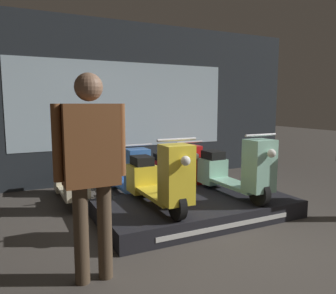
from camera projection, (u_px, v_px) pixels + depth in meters
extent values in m
plane|color=#423D38|center=(232.00, 246.00, 3.64)|extent=(30.00, 30.00, 0.00)
cube|color=#23282D|center=(125.00, 103.00, 6.65)|extent=(8.08, 0.08, 3.20)
cube|color=silver|center=(126.00, 105.00, 6.61)|extent=(4.44, 0.01, 1.70)
cube|color=black|center=(197.00, 208.00, 4.59)|extent=(2.72, 1.43, 0.24)
cube|color=silver|center=(228.00, 226.00, 3.95)|extent=(1.90, 0.01, 0.06)
cylinder|color=black|center=(177.00, 205.00, 3.78)|extent=(0.09, 0.34, 0.34)
cylinder|color=black|center=(141.00, 184.00, 4.79)|extent=(0.09, 0.34, 0.34)
cube|color=yellow|center=(157.00, 194.00, 4.29)|extent=(0.33, 1.03, 0.05)
cube|color=yellow|center=(176.00, 174.00, 3.76)|extent=(0.34, 0.31, 0.69)
cube|color=yellow|center=(142.00, 178.00, 4.76)|extent=(0.36, 0.36, 0.40)
cube|color=black|center=(142.00, 161.00, 4.72)|extent=(0.26, 0.33, 0.13)
cylinder|color=silver|center=(177.00, 140.00, 3.69)|extent=(0.49, 0.03, 0.03)
sphere|color=white|center=(186.00, 161.00, 3.54)|extent=(0.11, 0.11, 0.11)
cylinder|color=black|center=(260.00, 193.00, 4.31)|extent=(0.09, 0.34, 0.34)
cylinder|color=black|center=(212.00, 176.00, 5.33)|extent=(0.09, 0.34, 0.34)
cube|color=#8EC6AD|center=(233.00, 184.00, 4.82)|extent=(0.33, 1.03, 0.05)
cube|color=#8EC6AD|center=(259.00, 166.00, 4.29)|extent=(0.34, 0.31, 0.69)
cube|color=#8EC6AD|center=(212.00, 171.00, 5.29)|extent=(0.36, 0.36, 0.40)
cube|color=black|center=(213.00, 155.00, 5.25)|extent=(0.26, 0.33, 0.13)
cylinder|color=silver|center=(261.00, 135.00, 4.23)|extent=(0.49, 0.03, 0.03)
sphere|color=white|center=(272.00, 153.00, 4.07)|extent=(0.11, 0.11, 0.11)
cylinder|color=black|center=(78.00, 201.00, 4.77)|extent=(0.09, 0.34, 0.34)
cylinder|color=black|center=(65.00, 184.00, 5.78)|extent=(0.09, 0.34, 0.34)
cube|color=beige|center=(71.00, 192.00, 5.27)|extent=(0.33, 1.03, 0.05)
cube|color=beige|center=(76.00, 176.00, 4.74)|extent=(0.34, 0.31, 0.69)
cube|color=beige|center=(65.00, 179.00, 5.74)|extent=(0.36, 0.36, 0.40)
cube|color=black|center=(65.00, 165.00, 5.70)|extent=(0.26, 0.33, 0.13)
cylinder|color=silver|center=(76.00, 149.00, 4.68)|extent=(0.49, 0.03, 0.03)
sphere|color=white|center=(79.00, 166.00, 4.53)|extent=(0.11, 0.11, 0.11)
cylinder|color=black|center=(138.00, 193.00, 5.17)|extent=(0.09, 0.34, 0.34)
cylinder|color=black|center=(117.00, 178.00, 6.19)|extent=(0.09, 0.34, 0.34)
cube|color=#386BBC|center=(126.00, 186.00, 5.68)|extent=(0.33, 1.03, 0.05)
cube|color=#386BBC|center=(137.00, 170.00, 5.15)|extent=(0.34, 0.31, 0.69)
cube|color=#386BBC|center=(117.00, 174.00, 6.15)|extent=(0.36, 0.36, 0.40)
cube|color=black|center=(117.00, 160.00, 6.11)|extent=(0.26, 0.33, 0.13)
cylinder|color=silver|center=(137.00, 145.00, 5.09)|extent=(0.49, 0.03, 0.03)
sphere|color=white|center=(142.00, 161.00, 4.93)|extent=(0.11, 0.11, 0.11)
cylinder|color=black|center=(190.00, 187.00, 5.58)|extent=(0.09, 0.34, 0.34)
cylinder|color=black|center=(162.00, 174.00, 6.60)|extent=(0.09, 0.34, 0.34)
cube|color=red|center=(174.00, 180.00, 6.09)|extent=(0.33, 1.03, 0.05)
cube|color=red|center=(189.00, 166.00, 5.56)|extent=(0.34, 0.31, 0.69)
cube|color=red|center=(162.00, 170.00, 6.56)|extent=(0.36, 0.36, 0.40)
cube|color=black|center=(162.00, 157.00, 6.52)|extent=(0.26, 0.33, 0.13)
cylinder|color=silver|center=(190.00, 142.00, 5.50)|extent=(0.49, 0.03, 0.03)
sphere|color=white|center=(196.00, 156.00, 5.34)|extent=(0.11, 0.11, 0.11)
cylinder|color=#473828|center=(81.00, 235.00, 2.85)|extent=(0.13, 0.13, 0.88)
cylinder|color=#473828|center=(105.00, 231.00, 2.94)|extent=(0.13, 0.13, 0.88)
cube|color=brown|center=(90.00, 145.00, 2.79)|extent=(0.47, 0.26, 0.70)
cylinder|color=brown|center=(57.00, 143.00, 2.67)|extent=(0.08, 0.08, 0.64)
cylinder|color=brown|center=(121.00, 140.00, 2.91)|extent=(0.08, 0.08, 0.64)
sphere|color=brown|center=(89.00, 87.00, 2.73)|extent=(0.24, 0.24, 0.24)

